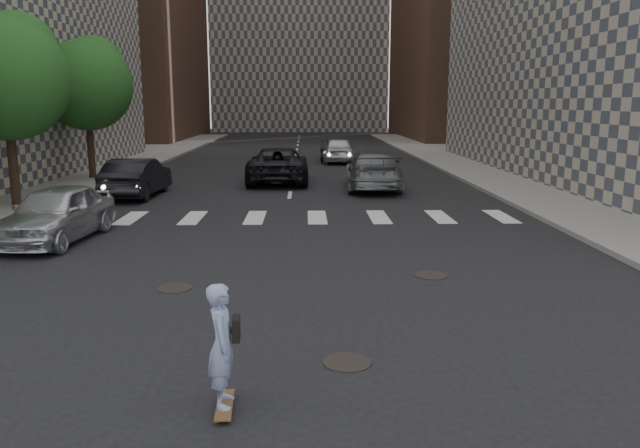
# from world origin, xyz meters

# --- Properties ---
(ground) EXTENTS (160.00, 160.00, 0.00)m
(ground) POSITION_xyz_m (0.00, 0.00, 0.00)
(ground) COLOR black
(ground) RESTS_ON ground
(sidewalk_right) EXTENTS (13.00, 80.00, 0.15)m
(sidewalk_right) POSITION_xyz_m (14.50, 20.00, 0.07)
(sidewalk_right) COLOR gray
(sidewalk_right) RESTS_ON ground
(tree_b) EXTENTS (4.20, 4.20, 6.60)m
(tree_b) POSITION_xyz_m (-9.45, 11.14, 4.65)
(tree_b) COLOR #382619
(tree_b) RESTS_ON sidewalk_left
(tree_c) EXTENTS (4.20, 4.20, 6.60)m
(tree_c) POSITION_xyz_m (-9.45, 19.14, 4.65)
(tree_c) COLOR #382619
(tree_c) RESTS_ON sidewalk_left
(manhole_a) EXTENTS (0.70, 0.70, 0.02)m
(manhole_a) POSITION_xyz_m (1.20, -2.50, 0.01)
(manhole_a) COLOR black
(manhole_a) RESTS_ON ground
(manhole_b) EXTENTS (0.70, 0.70, 0.02)m
(manhole_b) POSITION_xyz_m (-2.00, 1.20, 0.01)
(manhole_b) COLOR black
(manhole_b) RESTS_ON ground
(manhole_c) EXTENTS (0.70, 0.70, 0.02)m
(manhole_c) POSITION_xyz_m (3.30, 2.00, 0.01)
(manhole_c) COLOR black
(manhole_c) RESTS_ON ground
(skateboarder) EXTENTS (0.40, 0.81, 1.59)m
(skateboarder) POSITION_xyz_m (-0.37, -3.86, 0.83)
(skateboarder) COLOR brown
(skateboarder) RESTS_ON ground
(silver_sedan) EXTENTS (2.20, 4.60, 1.51)m
(silver_sedan) POSITION_xyz_m (-6.02, 5.66, 0.76)
(silver_sedan) COLOR silver
(silver_sedan) RESTS_ON ground
(traffic_car_a) EXTENTS (1.80, 4.68, 1.52)m
(traffic_car_a) POSITION_xyz_m (-6.00, 13.70, 0.76)
(traffic_car_a) COLOR black
(traffic_car_a) RESTS_ON ground
(traffic_car_b) EXTENTS (2.65, 5.81, 1.65)m
(traffic_car_b) POSITION_xyz_m (3.55, 15.69, 0.82)
(traffic_car_b) COLOR #595C60
(traffic_car_b) RESTS_ON ground
(traffic_car_c) EXTENTS (2.77, 5.89, 1.63)m
(traffic_car_c) POSITION_xyz_m (-0.63, 18.00, 0.81)
(traffic_car_c) COLOR black
(traffic_car_c) RESTS_ON ground
(traffic_car_d) EXTENTS (1.97, 4.74, 1.60)m
(traffic_car_d) POSITION_xyz_m (2.63, 27.88, 0.80)
(traffic_car_d) COLOR #A0A3A7
(traffic_car_d) RESTS_ON ground
(traffic_car_e) EXTENTS (1.81, 4.25, 1.36)m
(traffic_car_e) POSITION_xyz_m (2.45, 28.94, 0.68)
(traffic_car_e) COLOR black
(traffic_car_e) RESTS_ON ground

